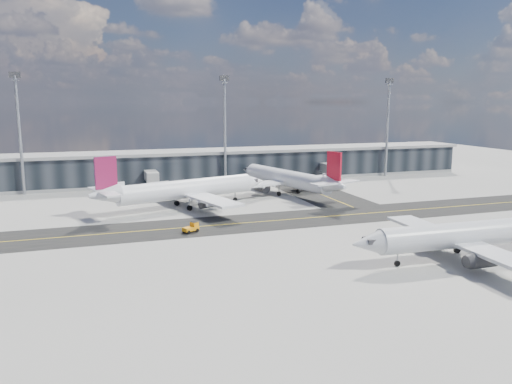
# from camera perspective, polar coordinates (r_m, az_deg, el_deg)

# --- Properties ---
(ground) EXTENTS (300.00, 300.00, 0.00)m
(ground) POSITION_cam_1_polar(r_m,az_deg,el_deg) (91.11, 4.25, -3.75)
(ground) COLOR gray
(ground) RESTS_ON ground
(taxiway_lanes) EXTENTS (180.00, 63.00, 0.03)m
(taxiway_lanes) POSITION_cam_1_polar(r_m,az_deg,el_deg) (102.22, 3.97, -2.19)
(taxiway_lanes) COLOR black
(taxiway_lanes) RESTS_ON ground
(terminal_concourse) EXTENTS (152.00, 19.80, 8.80)m
(terminal_concourse) POSITION_cam_1_polar(r_m,az_deg,el_deg) (141.86, -4.23, 2.97)
(terminal_concourse) COLOR black
(terminal_concourse) RESTS_ON ground
(floodlight_masts) EXTENTS (102.50, 0.70, 28.90)m
(floodlight_masts) POSITION_cam_1_polar(r_m,az_deg,el_deg) (134.15, -3.58, 7.50)
(floodlight_masts) COLOR gray
(floodlight_masts) RESTS_ON ground
(airliner_af) EXTENTS (39.41, 33.95, 11.87)m
(airliner_af) POSITION_cam_1_polar(r_m,az_deg,el_deg) (105.48, -8.19, 0.28)
(airliner_af) COLOR white
(airliner_af) RESTS_ON ground
(airliner_redtail) EXTENTS (33.48, 38.90, 11.68)m
(airliner_redtail) POSITION_cam_1_polar(r_m,az_deg,el_deg) (120.04, 3.67, 1.54)
(airliner_redtail) COLOR white
(airliner_redtail) RESTS_ON ground
(airliner_near) EXTENTS (36.35, 30.94, 10.79)m
(airliner_near) POSITION_cam_1_polar(r_m,az_deg,el_deg) (76.71, 23.19, -4.49)
(airliner_near) COLOR silver
(airliner_near) RESTS_ON ground
(baggage_tug) EXTENTS (3.05, 2.43, 1.73)m
(baggage_tug) POSITION_cam_1_polar(r_m,az_deg,el_deg) (86.13, -7.35, -4.03)
(baggage_tug) COLOR orange
(baggage_tug) RESTS_ON ground
(service_van) EXTENTS (3.57, 5.95, 1.55)m
(service_van) POSITION_cam_1_polar(r_m,az_deg,el_deg) (128.82, -1.48, 0.76)
(service_van) COLOR white
(service_van) RESTS_ON ground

